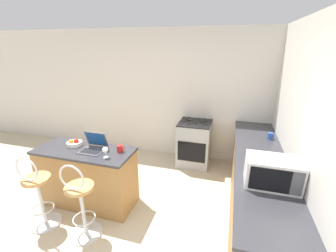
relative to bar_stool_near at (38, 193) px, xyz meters
name	(u,v)px	position (x,y,z in m)	size (l,w,h in m)	color
ground_plane	(104,239)	(0.89, -0.01, -0.50)	(20.00, 20.00, 0.00)	#BCAD8E
wall_back	(164,95)	(0.89, 2.55, 0.80)	(12.00, 0.06, 2.60)	silver
wall_right	(328,176)	(3.05, -0.01, 0.80)	(0.06, 12.00, 2.60)	silver
breakfast_bar	(88,176)	(0.32, 0.58, -0.05)	(1.41, 0.59, 0.88)	#9E703D
counter_right	(257,187)	(2.70, 1.01, -0.05)	(0.67, 3.06, 0.88)	#9E703D
bar_stool_near	(38,193)	(0.00, 0.00, 0.00)	(0.40, 0.40, 1.05)	silver
bar_stool_far	(81,202)	(0.63, 0.00, 0.00)	(0.40, 0.40, 1.05)	silver
laptop	(94,146)	(0.46, 0.62, 0.45)	(0.33, 0.31, 0.25)	#47474C
microwave	(273,172)	(2.74, 0.40, 0.54)	(0.54, 0.33, 0.31)	white
stove_range	(194,143)	(1.63, 2.20, -0.06)	(0.61, 0.61, 0.89)	#9EA3A8
fruit_bowl	(74,143)	(0.10, 0.66, 0.42)	(0.22, 0.22, 0.11)	silver
mug_red	(120,148)	(0.84, 0.67, 0.43)	(0.10, 0.08, 0.10)	red
mug_blue	(270,136)	(2.89, 1.73, 0.44)	(0.09, 0.08, 0.10)	#2D51AD
wine_glass_tall	(105,150)	(0.74, 0.46, 0.49)	(0.08, 0.08, 0.15)	silver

